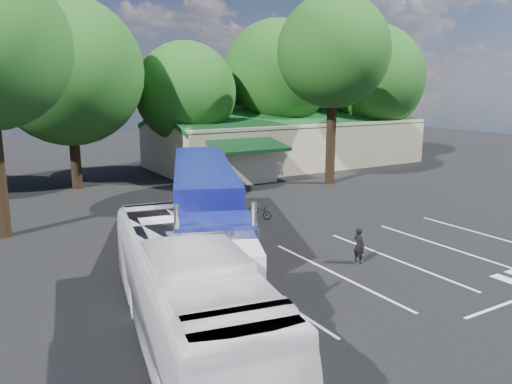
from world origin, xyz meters
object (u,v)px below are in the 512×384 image
woman (359,245)px  tour_bus (187,292)px  bicycle (259,211)px  silver_sedan (266,168)px  semi_truck (206,209)px

woman → tour_bus: size_ratio=0.13×
bicycle → silver_sedan: 12.66m
semi_truck → tour_bus: bearing=-97.3°
tour_bus → silver_sedan: tour_bus is taller
semi_truck → woman: bearing=-9.2°
semi_truck → tour_bus: semi_truck is taller
semi_truck → silver_sedan: semi_truck is taller
tour_bus → silver_sedan: (15.80, 21.14, -0.80)m
woman → silver_sedan: 19.99m
woman → bicycle: 8.12m
woman → silver_sedan: size_ratio=0.33×
semi_truck → woman: size_ratio=12.13×
woman → tour_bus: bearing=102.1°
bicycle → tour_bus: tour_bus is taller
semi_truck → bicycle: bearing=64.1°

